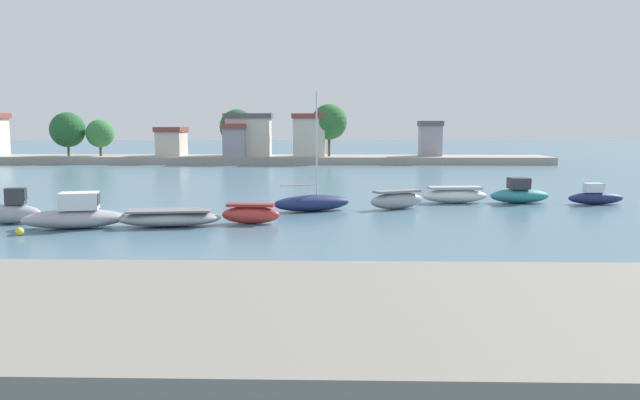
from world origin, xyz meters
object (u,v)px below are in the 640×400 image
(moored_boat_4, at_px, (251,214))
(mooring_buoy_1, at_px, (20,231))
(moored_boat_6, at_px, (397,200))
(moored_boat_8, at_px, (519,194))
(moored_boat_2, at_px, (75,215))
(moored_boat_3, at_px, (169,218))
(moored_boat_1, at_px, (10,212))
(moored_boat_5, at_px, (312,203))
(moored_boat_9, at_px, (595,197))
(moored_boat_7, at_px, (455,195))

(moored_boat_4, relative_size, mooring_buoy_1, 8.16)
(moored_boat_6, bearing_deg, moored_boat_8, -6.35)
(moored_boat_2, relative_size, moored_boat_8, 1.32)
(moored_boat_4, bearing_deg, mooring_buoy_1, -156.87)
(moored_boat_3, distance_m, moored_boat_4, 4.40)
(moored_boat_1, relative_size, moored_boat_2, 0.62)
(moored_boat_5, bearing_deg, moored_boat_3, -161.78)
(moored_boat_1, xyz_separation_m, moored_boat_5, (16.53, 5.62, -0.13))
(moored_boat_3, height_order, mooring_buoy_1, moored_boat_3)
(moored_boat_9, bearing_deg, mooring_buoy_1, -162.18)
(moored_boat_1, xyz_separation_m, moored_boat_8, (30.90, 10.26, -0.03))
(moored_boat_5, bearing_deg, moored_boat_9, -9.87)
(moored_boat_3, bearing_deg, moored_boat_2, -179.53)
(moored_boat_5, bearing_deg, moored_boat_1, 177.25)
(moored_boat_1, height_order, moored_boat_9, moored_boat_1)
(moored_boat_5, height_order, mooring_buoy_1, moored_boat_5)
(moored_boat_7, xyz_separation_m, moored_boat_9, (9.54, -0.59, -0.04))
(moored_boat_7, xyz_separation_m, mooring_buoy_1, (-24.02, -13.90, -0.35))
(moored_boat_9, bearing_deg, moored_boat_2, -164.68)
(moored_boat_2, height_order, mooring_buoy_1, moored_boat_2)
(moored_boat_2, height_order, moored_boat_9, moored_boat_2)
(moored_boat_5, xyz_separation_m, moored_boat_6, (5.50, 1.23, 0.04))
(moored_boat_6, height_order, moored_boat_9, moored_boat_9)
(moored_boat_5, distance_m, moored_boat_7, 10.88)
(moored_boat_8, height_order, mooring_buoy_1, moored_boat_8)
(moored_boat_6, xyz_separation_m, moored_boat_9, (13.91, 2.78, -0.08))
(moored_boat_7, bearing_deg, mooring_buoy_1, -154.93)
(moored_boat_7, relative_size, mooring_buoy_1, 11.57)
(moored_boat_5, relative_size, moored_boat_7, 1.61)
(moored_boat_1, bearing_deg, moored_boat_9, 1.84)
(moored_boat_1, distance_m, moored_boat_8, 32.56)
(moored_boat_5, height_order, moored_boat_9, moored_boat_5)
(moored_boat_2, relative_size, moored_boat_5, 0.75)
(moored_boat_2, bearing_deg, moored_boat_9, 4.38)
(moored_boat_5, bearing_deg, moored_boat_2, -171.90)
(moored_boat_1, xyz_separation_m, moored_boat_4, (13.33, 0.41, -0.15))
(moored_boat_5, xyz_separation_m, moored_boat_7, (9.86, 4.59, -0.00))
(moored_boat_3, xyz_separation_m, moored_boat_7, (17.34, 10.81, 0.11))
(moored_boat_1, xyz_separation_m, moored_boat_7, (26.39, 10.21, -0.13))
(moored_boat_5, bearing_deg, moored_boat_8, -3.65)
(moored_boat_1, xyz_separation_m, moored_boat_3, (9.05, -0.60, -0.24))
(moored_boat_1, bearing_deg, moored_boat_6, 4.12)
(moored_boat_3, relative_size, moored_boat_4, 1.74)
(moored_boat_5, distance_m, moored_boat_8, 15.10)
(moored_boat_2, bearing_deg, moored_boat_1, 147.26)
(moored_boat_1, xyz_separation_m, moored_boat_2, (4.23, -1.37, 0.01))
(moored_boat_6, bearing_deg, moored_boat_5, 165.24)
(moored_boat_3, height_order, moored_boat_4, moored_boat_4)
(moored_boat_5, bearing_deg, moored_boat_4, -143.06)
(moored_boat_2, xyz_separation_m, mooring_buoy_1, (-1.86, -2.31, -0.49))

